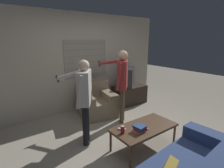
# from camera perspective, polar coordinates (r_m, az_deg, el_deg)

# --- Properties ---
(ground_plane) EXTENTS (16.00, 16.00, 0.00)m
(ground_plane) POSITION_cam_1_polar(r_m,az_deg,el_deg) (3.53, 5.40, -17.90)
(ground_plane) COLOR #B2A893
(wall_back) EXTENTS (5.20, 0.08, 2.55)m
(wall_back) POSITION_cam_1_polar(r_m,az_deg,el_deg) (4.73, -10.66, 6.84)
(wall_back) COLOR beige
(wall_back) RESTS_ON ground_plane
(armchair_beige) EXTENTS (0.97, 0.99, 0.82)m
(armchair_beige) POSITION_cam_1_polar(r_m,az_deg,el_deg) (4.51, -5.14, -5.95)
(armchair_beige) COLOR gray
(armchair_beige) RESTS_ON ground_plane
(coffee_table) EXTENTS (1.15, 0.59, 0.41)m
(coffee_table) POSITION_cam_1_polar(r_m,az_deg,el_deg) (3.19, 10.42, -14.03)
(coffee_table) COLOR brown
(coffee_table) RESTS_ON ground_plane
(tv_stand) EXTENTS (0.95, 0.58, 0.53)m
(tv_stand) POSITION_cam_1_polar(r_m,az_deg,el_deg) (5.31, 5.69, -3.37)
(tv_stand) COLOR #33281E
(tv_stand) RESTS_ON ground_plane
(tv) EXTENTS (0.70, 0.68, 0.54)m
(tv) POSITION_cam_1_polar(r_m,az_deg,el_deg) (5.17, 5.81, 2.29)
(tv) COLOR #2D2D33
(tv) RESTS_ON tv_stand
(person_left_standing) EXTENTS (0.54, 0.79, 1.55)m
(person_left_standing) POSITION_cam_1_polar(r_m,az_deg,el_deg) (3.09, -9.11, -2.72)
(person_left_standing) COLOR black
(person_left_standing) RESTS_ON ground_plane
(person_right_standing) EXTENTS (0.51, 0.83, 1.65)m
(person_right_standing) POSITION_cam_1_polar(r_m,az_deg,el_deg) (3.88, 3.30, 2.08)
(person_right_standing) COLOR #4C4233
(person_right_standing) RESTS_ON ground_plane
(book_stack) EXTENTS (0.25, 0.19, 0.10)m
(book_stack) POSITION_cam_1_polar(r_m,az_deg,el_deg) (3.00, 9.11, -14.15)
(book_stack) COLOR beige
(book_stack) RESTS_ON coffee_table
(soda_can) EXTENTS (0.07, 0.07, 0.13)m
(soda_can) POSITION_cam_1_polar(r_m,az_deg,el_deg) (2.90, 3.49, -14.67)
(soda_can) COLOR red
(soda_can) RESTS_ON coffee_table
(spare_remote) EXTENTS (0.12, 0.12, 0.02)m
(spare_remote) POSITION_cam_1_polar(r_m,az_deg,el_deg) (3.03, 3.20, -14.46)
(spare_remote) COLOR white
(spare_remote) RESTS_ON coffee_table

